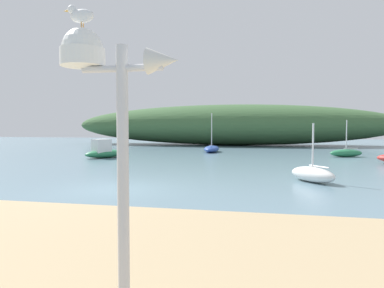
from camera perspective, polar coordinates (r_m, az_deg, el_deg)
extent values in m
plane|color=slate|center=(13.72, -12.03, -7.27)|extent=(120.00, 120.00, 0.00)
ellipsoid|color=#3D6038|center=(46.29, 6.42, 3.17)|extent=(43.24, 10.05, 5.37)
cylinder|color=silver|center=(3.62, -11.30, -8.14)|extent=(0.12, 0.12, 3.01)
cylinder|color=silver|center=(3.60, -11.50, 12.17)|extent=(0.85, 0.07, 0.07)
cylinder|color=white|center=(3.81, -17.61, 13.48)|extent=(0.45, 0.45, 0.18)
sphere|color=white|center=(3.83, -17.63, 14.81)|extent=(0.42, 0.42, 0.42)
cone|color=silver|center=(3.47, -4.82, 13.58)|extent=(0.31, 0.26, 0.26)
cylinder|color=orange|center=(3.87, -17.84, 18.23)|extent=(0.01, 0.01, 0.05)
cylinder|color=orange|center=(3.90, -17.53, 18.10)|extent=(0.01, 0.01, 0.05)
ellipsoid|color=white|center=(3.91, -17.71, 19.50)|extent=(0.25, 0.11, 0.14)
ellipsoid|color=#9EA0A8|center=(3.92, -17.71, 19.84)|extent=(0.24, 0.09, 0.05)
sphere|color=white|center=(3.98, -19.16, 20.23)|extent=(0.10, 0.10, 0.10)
cone|color=gold|center=(4.01, -20.09, 19.96)|extent=(0.06, 0.03, 0.03)
ellipsoid|color=white|center=(15.92, 19.29, -4.77)|extent=(2.15, 2.51, 0.66)
cylinder|color=silver|center=(15.81, 19.36, -0.53)|extent=(0.08, 0.08, 2.09)
cylinder|color=silver|center=(15.61, 20.24, -3.52)|extent=(0.69, 0.93, 0.06)
ellipsoid|color=#2D4C9E|center=(32.91, 3.26, -0.81)|extent=(1.40, 3.68, 0.62)
cylinder|color=silver|center=(32.84, 3.27, 2.26)|extent=(0.08, 0.08, 3.28)
cylinder|color=silver|center=(32.34, 3.14, -0.21)|extent=(0.08, 1.65, 0.06)
ellipsoid|color=#287A4C|center=(27.72, -14.12, -1.56)|extent=(2.93, 3.62, 0.63)
cube|color=silver|center=(27.50, -14.75, -0.31)|extent=(1.51, 1.57, 1.05)
ellipsoid|color=#287A4C|center=(30.25, 24.13, -1.38)|extent=(2.83, 1.73, 0.61)
cylinder|color=silver|center=(30.19, 24.18, 1.24)|extent=(0.08, 0.08, 2.53)
cylinder|color=silver|center=(30.43, 24.79, -0.67)|extent=(1.16, 0.42, 0.06)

